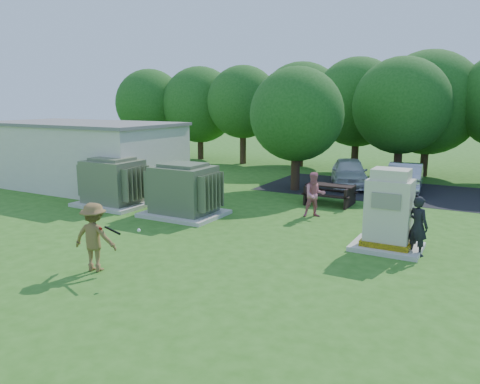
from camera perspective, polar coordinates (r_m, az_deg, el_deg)
The scene contains 15 objects.
ground at distance 13.56m, azimuth -8.34°, elevation -8.31°, with size 120.00×120.00×0.00m, color #2D6619.
service_building at distance 25.61m, azimuth -18.61°, elevation 4.16°, with size 10.00×5.00×3.20m, color beige.
service_building_roof at distance 25.47m, azimuth -18.85°, elevation 7.90°, with size 10.20×5.20×0.15m, color slate.
parking_strip at distance 24.03m, azimuth 26.54°, elevation -0.74°, with size 20.00×6.00×0.01m, color #232326.
transformer_left at distance 20.77m, azimuth -15.18°, elevation 1.06°, with size 3.00×2.40×2.07m.
transformer_right at distance 18.41m, azimuth -6.87°, elevation 0.09°, with size 3.00×2.40×2.07m.
generator_cabinet at distance 14.84m, azimuth 17.67°, elevation -2.64°, with size 2.04×1.67×2.48m.
picnic_table at distance 20.66m, azimuth 10.92°, elevation 0.00°, with size 2.04×1.53×0.87m.
batter at distance 13.02m, azimuth -17.32°, elevation -5.27°, with size 1.20×0.69×1.85m, color brown.
person_by_generator at distance 14.60m, azimuth 20.86°, elevation -3.88°, with size 0.65×0.42×1.77m, color black.
person_at_picnic at distance 18.30m, azimuth 9.07°, elevation -0.33°, with size 0.85×0.66×1.75m, color #C86A7A.
car_white at distance 25.16m, azimuth 13.16°, elevation 2.36°, with size 1.75×4.35×1.48m, color silver.
car_silver_a at distance 24.64m, azimuth 19.53°, elevation 1.78°, with size 1.53×4.39×1.45m, color #B7B7BC.
batting_equipment at distance 12.45m, azimuth -15.11°, elevation -4.48°, with size 1.33×0.42×0.13m.
tree_row at distance 29.24m, azimuth 17.35°, elevation 10.08°, with size 41.30×13.30×7.30m.
Camera 1 is at (7.84, -10.09, 4.53)m, focal length 35.00 mm.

